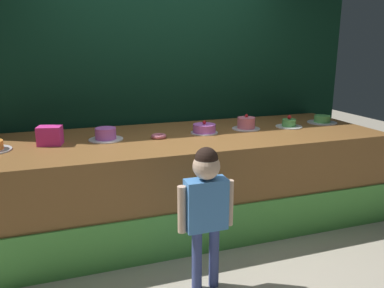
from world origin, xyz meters
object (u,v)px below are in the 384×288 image
at_px(cake_center_right, 246,124).
at_px(cake_right, 289,124).
at_px(cake_far_right, 322,120).
at_px(pink_box, 50,136).
at_px(child_figure, 206,200).
at_px(donut, 159,136).
at_px(cake_left, 106,135).
at_px(cake_center_left, 204,129).

bearing_deg(cake_center_right, cake_right, -6.61).
height_order(cake_right, cake_far_right, cake_right).
height_order(pink_box, cake_far_right, pink_box).
relative_size(child_figure, donut, 7.41).
bearing_deg(cake_center_right, cake_far_right, 1.10).
relative_size(child_figure, cake_left, 3.43).
bearing_deg(cake_center_left, cake_right, -1.19).
distance_m(cake_left, cake_far_right, 2.35).
height_order(donut, cake_far_right, cake_far_right).
bearing_deg(cake_left, cake_far_right, 0.57).
distance_m(cake_center_right, cake_far_right, 0.94).
bearing_deg(pink_box, cake_center_right, 0.92).
height_order(cake_center_left, cake_far_right, cake_center_left).
relative_size(pink_box, cake_right, 0.72).
bearing_deg(cake_right, donut, -178.60).
relative_size(pink_box, donut, 1.37).
bearing_deg(child_figure, cake_center_right, 52.69).
relative_size(cake_center_right, cake_right, 1.04).
xyz_separation_m(donut, cake_center_left, (0.47, 0.05, 0.03)).
bearing_deg(pink_box, cake_center_left, -0.20).
distance_m(child_figure, cake_left, 1.29).
relative_size(child_figure, pink_box, 5.40).
xyz_separation_m(child_figure, donut, (-0.06, 1.06, 0.22)).
height_order(cake_center_right, cake_right, cake_center_right).
distance_m(pink_box, donut, 0.94).
distance_m(pink_box, cake_center_left, 1.41).
distance_m(donut, cake_far_right, 1.88).
bearing_deg(cake_center_left, donut, -173.46).
xyz_separation_m(cake_left, cake_right, (1.88, -0.05, -0.01)).
relative_size(donut, cake_center_right, 0.50).
height_order(donut, cake_left, cake_left).
bearing_deg(child_figure, cake_left, 114.71).
height_order(child_figure, cake_right, child_figure).
xyz_separation_m(pink_box, cake_far_right, (2.81, 0.05, -0.05)).
relative_size(donut, cake_right, 0.52).
distance_m(cake_center_left, cake_right, 0.94).
height_order(cake_left, cake_center_left, cake_center_left).
height_order(pink_box, cake_left, pink_box).
relative_size(donut, cake_far_right, 0.45).
bearing_deg(child_figure, cake_center_left, 69.87).
distance_m(pink_box, cake_far_right, 2.82).
distance_m(child_figure, cake_far_right, 2.17).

